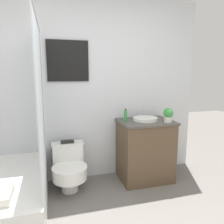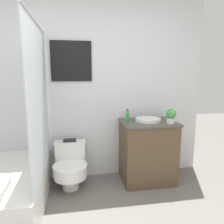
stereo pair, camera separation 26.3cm
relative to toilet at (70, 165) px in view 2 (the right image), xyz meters
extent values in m
cube|color=silver|center=(0.23, 0.31, 0.96)|extent=(3.36, 0.05, 2.50)
cube|color=black|center=(0.05, 0.27, 1.34)|extent=(0.53, 0.02, 0.52)
cube|color=silver|center=(0.05, 0.26, 1.34)|extent=(0.50, 0.01, 0.49)
cube|color=white|center=(-0.61, -0.40, -0.08)|extent=(0.68, 1.36, 0.43)
cube|color=silver|center=(-0.28, -0.40, 0.76)|extent=(0.01, 1.25, 1.79)
cylinder|color=#B7B7BC|center=(-0.28, -0.40, 1.68)|extent=(0.02, 1.25, 0.02)
cylinder|color=white|center=(0.00, -0.05, -0.20)|extent=(0.21, 0.21, 0.18)
cylinder|color=white|center=(0.00, -0.10, -0.04)|extent=(0.42, 0.42, 0.14)
cylinder|color=white|center=(0.00, -0.10, 0.04)|extent=(0.43, 0.43, 0.02)
cube|color=white|center=(0.00, 0.15, 0.10)|extent=(0.39, 0.17, 0.33)
cube|color=white|center=(0.00, 0.15, 0.27)|extent=(0.41, 0.17, 0.02)
cube|color=brown|center=(1.04, -0.01, 0.11)|extent=(0.69, 0.52, 0.81)
cube|color=#4C4742|center=(1.04, -0.01, 0.53)|extent=(0.72, 0.55, 0.03)
cylinder|color=white|center=(1.04, 0.01, 0.57)|extent=(0.34, 0.34, 0.04)
cylinder|color=silver|center=(1.04, 0.21, 0.61)|extent=(0.02, 0.02, 0.13)
cylinder|color=green|center=(0.77, 0.03, 0.62)|extent=(0.04, 0.04, 0.15)
cylinder|color=black|center=(0.77, 0.03, 0.70)|extent=(0.02, 0.02, 0.02)
cylinder|color=beige|center=(1.28, -0.18, 0.58)|extent=(0.10, 0.10, 0.07)
sphere|color=#3D8E42|center=(1.28, -0.18, 0.67)|extent=(0.13, 0.13, 0.13)
cube|color=black|center=(0.00, 0.15, 0.29)|extent=(0.17, 0.10, 0.02)
camera|label=1|loc=(-0.18, -2.67, 1.18)|focal=35.00mm
camera|label=2|loc=(0.08, -2.72, 1.18)|focal=35.00mm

